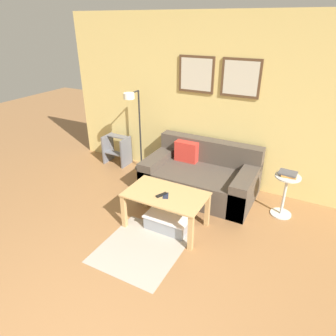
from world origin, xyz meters
TOP-DOWN VIEW (x-y plane):
  - wall_back at (-0.00, 3.56)m, footprint 5.60×0.09m
  - area_rug at (-0.27, 1.52)m, footprint 0.92×0.99m
  - couch at (-0.16, 3.06)m, footprint 1.64×0.95m
  - coffee_table at (-0.22, 2.05)m, footprint 1.01×0.60m
  - storage_bin at (-0.17, 2.04)m, footprint 0.57×0.38m
  - floor_lamp at (-1.42, 3.19)m, footprint 0.23×0.47m
  - side_table at (1.06, 3.02)m, footprint 0.33×0.33m
  - book_stack at (1.06, 3.04)m, footprint 0.23×0.18m
  - remote_control at (-0.25, 1.99)m, footprint 0.10×0.15m
  - cell_phone at (-0.20, 2.01)m, footprint 0.12×0.15m
  - step_stool at (-1.92, 3.31)m, footprint 0.45×0.32m

SIDE VIEW (x-z plane):
  - area_rug at x=-0.27m, z-range 0.00..0.01m
  - storage_bin at x=-0.17m, z-range 0.00..0.20m
  - couch at x=-0.16m, z-range -0.11..0.64m
  - step_stool at x=-1.92m, z-range 0.02..0.54m
  - side_table at x=1.06m, z-range 0.06..0.65m
  - coffee_table at x=-0.22m, z-range 0.15..0.64m
  - cell_phone at x=-0.20m, z-range 0.49..0.49m
  - remote_control at x=-0.25m, z-range 0.49..0.51m
  - book_stack at x=1.06m, z-range 0.60..0.65m
  - floor_lamp at x=-1.42m, z-range 0.22..1.63m
  - wall_back at x=0.00m, z-range 0.01..2.56m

